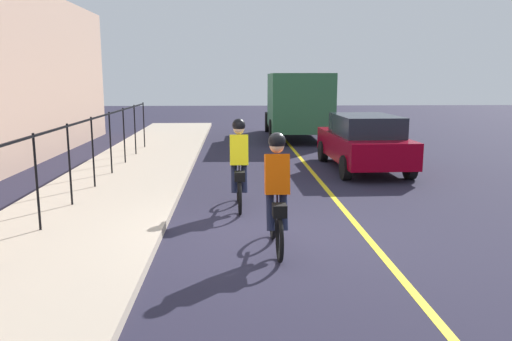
{
  "coord_description": "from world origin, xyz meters",
  "views": [
    {
      "loc": [
        -8.03,
        0.62,
        2.62
      ],
      "look_at": [
        0.77,
        0.22,
        1.0
      ],
      "focal_mm": 35.61,
      "sensor_mm": 36.0,
      "label": 1
    }
  ],
  "objects": [
    {
      "name": "ground_plane",
      "position": [
        0.0,
        0.0,
        0.0
      ],
      "size": [
        80.0,
        80.0,
        0.0
      ],
      "primitive_type": "plane",
      "color": "#242234"
    },
    {
      "name": "lane_line_centre",
      "position": [
        0.0,
        -1.6,
        0.0
      ],
      "size": [
        36.0,
        0.12,
        0.01
      ],
      "primitive_type": "cube",
      "color": "yellow",
      "rests_on": "ground"
    },
    {
      "name": "sidewalk",
      "position": [
        0.0,
        3.4,
        0.07
      ],
      "size": [
        40.0,
        3.2,
        0.15
      ],
      "primitive_type": "cube",
      "color": "#B7A793",
      "rests_on": "ground"
    },
    {
      "name": "iron_fence",
      "position": [
        1.0,
        3.8,
        1.32
      ],
      "size": [
        18.52,
        0.04,
        1.6
      ],
      "color": "black",
      "rests_on": "sidewalk"
    },
    {
      "name": "cyclist_lead",
      "position": [
        -0.64,
        -0.03,
        0.91
      ],
      "size": [
        1.71,
        0.37,
        1.83
      ],
      "rotation": [
        0.0,
        0.0,
        0.02
      ],
      "color": "black",
      "rests_on": "ground"
    },
    {
      "name": "cyclist_follow",
      "position": [
        1.92,
        0.5,
        0.91
      ],
      "size": [
        1.71,
        0.37,
        1.83
      ],
      "rotation": [
        0.0,
        0.0,
        0.02
      ],
      "color": "black",
      "rests_on": "ground"
    },
    {
      "name": "patrol_sedan",
      "position": [
        6.22,
        -3.11,
        0.82
      ],
      "size": [
        4.44,
        2.01,
        1.58
      ],
      "rotation": [
        0.0,
        0.0,
        0.02
      ],
      "color": "maroon",
      "rests_on": "ground"
    },
    {
      "name": "box_truck_background",
      "position": [
        14.11,
        -2.16,
        1.55
      ],
      "size": [
        6.77,
        2.68,
        2.78
      ],
      "rotation": [
        0.0,
        0.0,
        -0.03
      ],
      "color": "#2A643D",
      "rests_on": "ground"
    }
  ]
}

